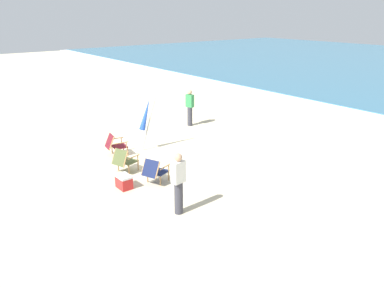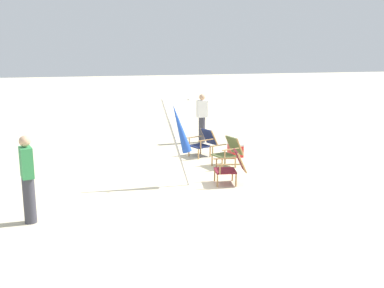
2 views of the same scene
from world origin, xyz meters
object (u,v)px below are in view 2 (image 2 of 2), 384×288
Objects in this scene: beach_chair_far_center at (229,151)px; umbrella_furled_blue at (180,129)px; cooler_box at (235,150)px; beach_chair_back_left at (204,142)px; person_near_chairs at (28,179)px; person_by_waterline at (202,118)px; beach_chair_front_left at (232,166)px.

umbrella_furled_blue reaches higher than beach_chair_far_center.
beach_chair_back_left is at bearing 72.11° from cooler_box.
person_near_chairs is 1.00× the size of person_by_waterline.
beach_chair_back_left is 0.55× the size of person_by_waterline.
cooler_box is (-2.15, -0.41, -0.64)m from person_by_waterline.
beach_chair_far_center is 1.19m from cooler_box.
person_near_chairs and person_by_waterline have the same top height.
cooler_box is at bearing -43.51° from umbrella_furled_blue.
umbrella_furled_blue reaches higher than person_by_waterline.
beach_chair_far_center reaches higher than beach_chair_back_left.
person_by_waterline reaches higher than beach_chair_back_left.
umbrella_furled_blue is (-2.64, 1.35, 0.91)m from beach_chair_back_left.
beach_chair_back_left is at bearing -2.85° from beach_chair_front_left.
umbrella_furled_blue is at bearing 157.94° from person_by_waterline.
person_by_waterline is (6.00, -5.00, 0.00)m from person_near_chairs.
umbrella_furled_blue is at bearing 128.78° from beach_chair_far_center.
person_near_chairs is at bearing 140.20° from person_by_waterline.
person_by_waterline reaches higher than beach_chair_far_center.
beach_chair_front_left is at bearing 172.54° from person_by_waterline.
beach_chair_far_center is 5.62m from person_near_chairs.
person_by_waterline is 3.33× the size of cooler_box.
beach_chair_far_center is 0.53× the size of person_near_chairs.
cooler_box is at bearing -169.22° from person_by_waterline.
person_near_chairs reaches higher than cooler_box.
person_by_waterline reaches higher than beach_chair_front_left.
beach_chair_far_center is at bearing -166.63° from beach_chair_back_left.
person_by_waterline is (4.50, -1.82, -0.50)m from umbrella_furled_blue.
umbrella_furled_blue is 1.26× the size of person_near_chairs.
beach_chair_front_left is 0.39× the size of umbrella_furled_blue.
cooler_box is (2.35, -2.23, -1.14)m from umbrella_furled_blue.
cooler_box is at bearing -21.96° from beach_chair_front_left.
person_near_chairs reaches higher than beach_chair_front_left.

